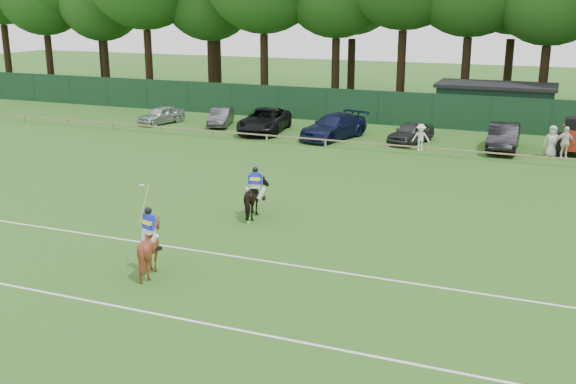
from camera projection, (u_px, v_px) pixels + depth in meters
The scene contains 21 objects.
ground at pixel (246, 247), 25.03m from camera, with size 160.00×160.00×0.00m, color #1E4C14.
horse_dark at pixel (256, 199), 28.30m from camera, with size 0.88×1.92×1.62m, color black.
horse_chestnut at pixel (150, 248), 22.43m from camera, with size 1.44×1.62×1.78m, color maroon.
sedan_silver at pixel (161, 115), 49.99m from camera, with size 1.52×3.79×1.29m, color #B4B7B9.
sedan_grey at pixel (221, 117), 49.13m from camera, with size 1.37×3.94×1.30m, color #2B2B2D.
suv_black at pixel (264, 120), 46.73m from camera, with size 2.70×5.86×1.63m, color black.
sedan_navy at pixel (334, 127), 44.53m from camera, with size 2.25×5.52×1.60m, color #13183C.
hatch_grey at pixel (411, 132), 43.16m from camera, with size 1.62×4.02×1.37m, color #302F32.
estate_black at pixel (504, 137), 40.99m from camera, with size 1.71×4.91×1.62m, color black.
spectator_left at pixel (421, 137), 40.92m from camera, with size 1.06×0.61×1.64m, color white.
spectator_mid at pixel (565, 143), 38.69m from camera, with size 1.13×0.47×1.92m, color silver.
spectator_right at pixel (552, 141), 39.24m from camera, with size 0.91×0.59×1.86m, color silver.
rider_dark at pixel (255, 182), 28.09m from camera, with size 0.93×0.49×1.41m.
rider_chestnut at pixel (149, 226), 22.21m from camera, with size 0.90×0.78×2.05m.
polo_ball at pixel (248, 223), 27.66m from camera, with size 0.09×0.09×0.09m, color silver.
pitch_lines at pixel (199, 282), 21.90m from camera, with size 60.00×5.10×0.01m.
pitch_rail at pixel (372, 144), 40.97m from camera, with size 62.10×0.10×0.50m.
perimeter_fence at pixel (405, 109), 48.78m from camera, with size 92.08×0.08×2.50m.
utility_shed at pixel (495, 104), 49.23m from camera, with size 8.40×4.40×3.04m.
tree_row at pixel (449, 112), 55.54m from camera, with size 96.00×12.00×21.00m, color #26561C, non-canonical shape.
tractor at pixel (574, 137), 39.72m from camera, with size 1.94×2.76×2.26m.
Camera 1 is at (10.23, -21.22, 8.84)m, focal length 42.00 mm.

